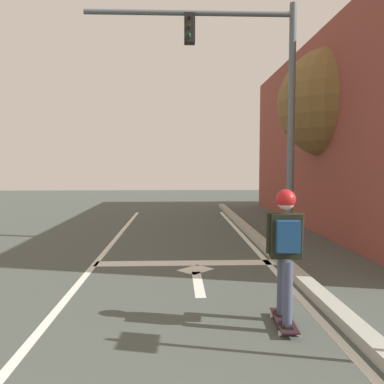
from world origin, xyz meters
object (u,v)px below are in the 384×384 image
skateboard (284,321)px  roadside_tree (334,103)px  skater (286,239)px  traffic_signal_mast (247,81)px

skateboard → roadside_tree: bearing=64.2°
skater → roadside_tree: roadside_tree is taller
traffic_signal_mast → roadside_tree: (2.76, 1.84, -0.21)m
skater → traffic_signal_mast: 5.39m
skateboard → traffic_signal_mast: 5.95m
skater → roadside_tree: bearing=64.2°
skateboard → skater: (-0.00, -0.02, 0.99)m
roadside_tree → skater: bearing=-115.8°
skateboard → traffic_signal_mast: (0.34, 4.58, 3.78)m
skateboard → roadside_tree: (3.10, 6.41, 3.57)m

